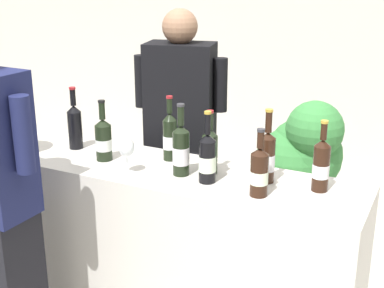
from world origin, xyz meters
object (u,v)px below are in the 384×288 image
object	(u,v)px
wine_bottle_8	(267,156)
ice_bucket	(14,134)
wine_bottle_1	(75,125)
wine_bottle_5	(170,136)
wine_bottle_6	(103,139)
person_server	(181,154)
wine_bottle_2	(207,158)
wine_bottle_3	(181,150)
potted_shrub	(302,169)
wine_bottle_7	(321,165)
wine_glass	(127,149)
wine_bottle_0	(259,172)
wine_bottle_4	(210,150)

from	to	relation	value
wine_bottle_8	ice_bucket	bearing A→B (deg)	-171.22
wine_bottle_1	wine_bottle_5	bearing A→B (deg)	7.05
wine_bottle_6	person_server	distance (m)	0.62
wine_bottle_2	wine_bottle_3	size ratio (longest dim) A/B	0.97
wine_bottle_8	potted_shrub	xyz separation A→B (m)	(-0.06, 0.88, -0.38)
wine_bottle_2	wine_bottle_6	world-z (taller)	wine_bottle_2
wine_bottle_7	potted_shrub	world-z (taller)	wine_bottle_7
wine_glass	potted_shrub	world-z (taller)	potted_shrub
wine_bottle_3	wine_bottle_8	size ratio (longest dim) A/B	1.00
wine_bottle_5	wine_bottle_7	distance (m)	0.79
wine_bottle_5	ice_bucket	world-z (taller)	wine_bottle_5
ice_bucket	person_server	bearing A→B (deg)	46.17
person_server	wine_bottle_0	bearing A→B (deg)	-41.55
wine_bottle_5	potted_shrub	size ratio (longest dim) A/B	0.29
wine_bottle_4	wine_bottle_6	distance (m)	0.57
wine_bottle_5	wine_glass	size ratio (longest dim) A/B	1.91
wine_bottle_3	wine_bottle_5	bearing A→B (deg)	132.60
person_server	wine_bottle_3	bearing A→B (deg)	-62.18
wine_bottle_4	wine_bottle_8	world-z (taller)	wine_bottle_8
wine_glass	wine_bottle_7	bearing A→B (deg)	13.07
wine_bottle_4	wine_bottle_6	world-z (taller)	wine_bottle_6
wine_bottle_2	ice_bucket	xyz separation A→B (m)	(-1.10, -0.08, -0.01)
wine_bottle_6	potted_shrub	bearing A→B (deg)	50.75
wine_bottle_0	potted_shrub	xyz separation A→B (m)	(-0.08, 1.04, -0.36)
ice_bucket	potted_shrub	bearing A→B (deg)	40.15
wine_bottle_3	wine_bottle_4	distance (m)	0.14
wine_bottle_1	wine_bottle_5	xyz separation A→B (m)	(0.55, 0.07, -0.01)
wine_bottle_4	person_server	distance (m)	0.68
wine_bottle_5	ice_bucket	size ratio (longest dim) A/B	1.53
wine_bottle_3	wine_bottle_7	bearing A→B (deg)	9.28
wine_bottle_6	wine_bottle_7	size ratio (longest dim) A/B	0.98
wine_bottle_1	ice_bucket	world-z (taller)	wine_bottle_1
wine_bottle_2	person_server	bearing A→B (deg)	127.17
person_server	wine_bottle_7	bearing A→B (deg)	-26.06
wine_bottle_1	wine_bottle_8	xyz separation A→B (m)	(1.09, 0.00, -0.01)
wine_bottle_2	ice_bucket	size ratio (longest dim) A/B	1.54
wine_bottle_2	ice_bucket	distance (m)	1.10
wine_bottle_8	wine_bottle_0	bearing A→B (deg)	-82.64
wine_bottle_2	wine_bottle_7	distance (m)	0.51
wine_bottle_5	wine_bottle_6	distance (m)	0.34
person_server	potted_shrub	bearing A→B (deg)	32.70
wine_bottle_0	person_server	bearing A→B (deg)	138.45
wine_bottle_6	wine_bottle_1	bearing A→B (deg)	160.88
wine_bottle_0	wine_bottle_1	distance (m)	1.13
wine_bottle_8	potted_shrub	world-z (taller)	wine_bottle_8
wine_bottle_5	wine_bottle_8	bearing A→B (deg)	-6.77
wine_bottle_0	wine_bottle_3	bearing A→B (deg)	170.60
wine_bottle_4	potted_shrub	xyz separation A→B (m)	(0.22, 0.89, -0.37)
wine_bottle_0	wine_bottle_7	bearing A→B (deg)	37.68
wine_bottle_1	wine_glass	world-z (taller)	wine_bottle_1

